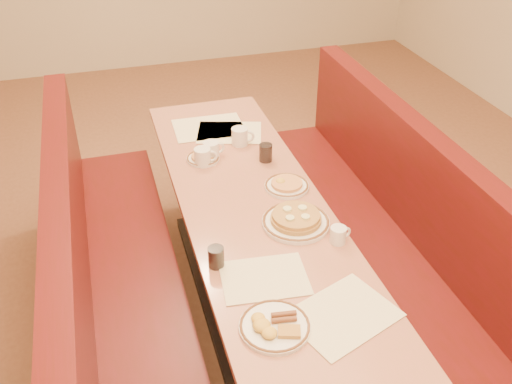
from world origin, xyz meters
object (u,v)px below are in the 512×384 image
object	(u,v)px
pancake_plate	(296,220)
coffee_mug_c	(240,136)
booth_left	(114,292)
eggs_plate	(274,326)
diner_table	(254,263)
soda_tumbler_near	(216,257)
coffee_mug_a	(339,235)
coffee_mug_d	(203,156)
booth_right	(379,241)
soda_tumbler_mid	(266,153)
coffee_mug_b	(212,150)

from	to	relation	value
pancake_plate	coffee_mug_c	world-z (taller)	coffee_mug_c
booth_left	eggs_plate	bearing A→B (deg)	-54.15
diner_table	coffee_mug_c	xyz separation A→B (m)	(0.10, 0.62, 0.43)
soda_tumbler_near	pancake_plate	bearing A→B (deg)	23.11
coffee_mug_a	soda_tumbler_near	bearing A→B (deg)	170.95
eggs_plate	soda_tumbler_near	xyz separation A→B (m)	(-0.12, 0.41, 0.03)
pancake_plate	coffee_mug_d	size ratio (longest dim) A/B	2.49
booth_right	coffee_mug_a	world-z (taller)	booth_right
booth_left	soda_tumbler_mid	bearing A→B (deg)	23.54
coffee_mug_d	soda_tumbler_near	xyz separation A→B (m)	(-0.12, -0.84, -0.00)
pancake_plate	coffee_mug_b	distance (m)	0.76
coffee_mug_c	coffee_mug_b	bearing A→B (deg)	-136.94
soda_tumbler_near	soda_tumbler_mid	distance (m)	0.91
pancake_plate	coffee_mug_d	bearing A→B (deg)	114.38
coffee_mug_b	coffee_mug_a	bearing A→B (deg)	-78.35
diner_table	coffee_mug_a	bearing A→B (deg)	-53.51
coffee_mug_a	coffee_mug_d	distance (m)	0.95
booth_right	soda_tumbler_near	xyz separation A→B (m)	(-1.01, -0.39, 0.44)
eggs_plate	soda_tumbler_near	bearing A→B (deg)	106.82
coffee_mug_a	coffee_mug_c	size ratio (longest dim) A/B	0.78
booth_right	coffee_mug_b	xyz separation A→B (m)	(-0.83, 0.52, 0.44)
diner_table	booth_right	world-z (taller)	booth_right
coffee_mug_b	soda_tumbler_near	size ratio (longest dim) A/B	1.34
booth_right	diner_table	bearing A→B (deg)	180.00
pancake_plate	coffee_mug_c	bearing A→B (deg)	93.16
coffee_mug_c	pancake_plate	bearing A→B (deg)	-72.15
coffee_mug_d	soda_tumbler_near	bearing A→B (deg)	-88.34
diner_table	coffee_mug_c	distance (m)	0.76
coffee_mug_a	eggs_plate	bearing A→B (deg)	-146.03
coffee_mug_c	soda_tumbler_near	distance (m)	1.08
pancake_plate	coffee_mug_c	size ratio (longest dim) A/B	2.40
eggs_plate	coffee_mug_d	bearing A→B (deg)	90.02
booth_left	coffee_mug_a	distance (m)	1.17
pancake_plate	eggs_plate	bearing A→B (deg)	-116.83
soda_tumbler_near	coffee_mug_b	bearing A→B (deg)	78.40
coffee_mug_a	coffee_mug_c	bearing A→B (deg)	90.97
coffee_mug_b	soda_tumbler_mid	xyz separation A→B (m)	(0.28, -0.12, -0.00)
soda_tumbler_mid	coffee_mug_c	bearing A→B (deg)	111.14
booth_right	coffee_mug_b	bearing A→B (deg)	148.05
coffee_mug_c	soda_tumbler_mid	world-z (taller)	coffee_mug_c
eggs_plate	coffee_mug_b	xyz separation A→B (m)	(0.06, 1.31, 0.03)
coffee_mug_c	soda_tumbler_near	xyz separation A→B (m)	(-0.38, -1.01, -0.01)
coffee_mug_b	soda_tumbler_mid	size ratio (longest dim) A/B	1.28
coffee_mug_b	coffee_mug_c	world-z (taller)	coffee_mug_c
diner_table	pancake_plate	world-z (taller)	pancake_plate
coffee_mug_d	eggs_plate	bearing A→B (deg)	-79.95
booth_left	soda_tumbler_mid	distance (m)	1.09
pancake_plate	coffee_mug_b	bearing A→B (deg)	108.30
booth_left	soda_tumbler_mid	size ratio (longest dim) A/B	24.98
diner_table	booth_left	bearing A→B (deg)	180.00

